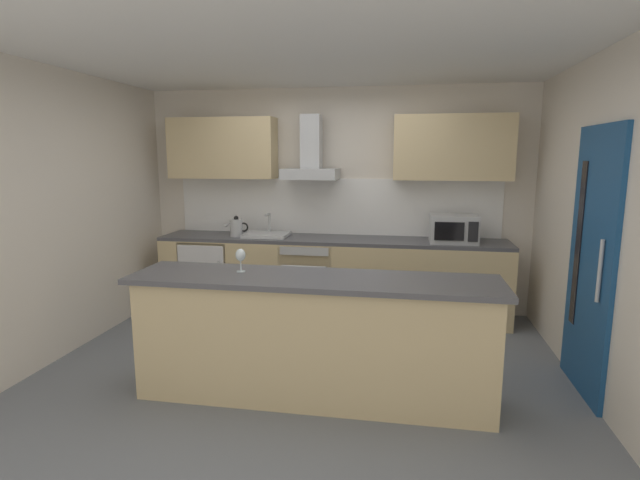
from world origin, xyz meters
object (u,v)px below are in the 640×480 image
refrigerator (211,274)px  kettle (236,227)px  wine_glass (241,256)px  oven (309,275)px  sink (267,234)px  microwave (454,229)px  range_hood (311,159)px

refrigerator → kettle: size_ratio=2.94×
wine_glass → oven: bearing=85.4°
sink → kettle: bearing=-172.7°
microwave → sink: microwave is taller
sink → refrigerator: bearing=-178.9°
refrigerator → microwave: (2.79, -0.03, 0.62)m
refrigerator → range_hood: size_ratio=1.18×
refrigerator → range_hood: (1.20, 0.13, 1.36)m
sink → kettle: 0.36m
range_hood → wine_glass: (-0.15, -2.03, -0.72)m
refrigerator → sink: bearing=1.1°
refrigerator → range_hood: range_hood is taller
oven → kettle: kettle is taller
oven → kettle: size_ratio=2.77×
sink → kettle: sink is taller
refrigerator → wine_glass: (1.05, -1.89, 0.65)m
refrigerator → sink: (0.70, 0.01, 0.50)m
oven → refrigerator: bearing=-179.9°
microwave → range_hood: 1.76m
microwave → sink: 2.09m
refrigerator → sink: 0.86m
wine_glass → sink: bearing=100.4°
kettle → sink: bearing=7.3°
microwave → oven: bearing=179.0°
microwave → range_hood: (-1.59, 0.16, 0.74)m
oven → wine_glass: 2.00m
microwave → sink: bearing=178.9°
sink → range_hood: (0.50, 0.12, 0.86)m
microwave → kettle: 2.44m
refrigerator → microwave: 2.86m
kettle → microwave: bearing=0.1°
sink → wine_glass: sink is taller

